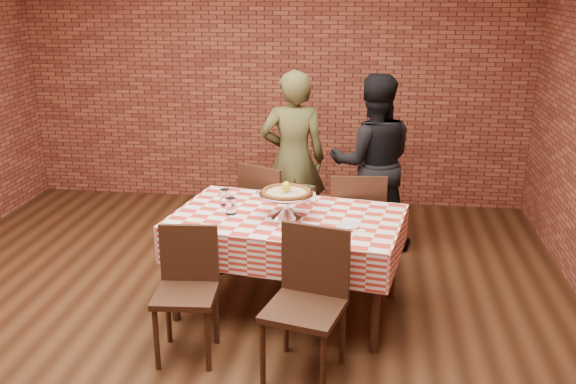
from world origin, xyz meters
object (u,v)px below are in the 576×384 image
Objects in this scene: diner_olive at (293,160)px; water_glass_left at (231,206)px; chair_near_left at (186,297)px; chair_far_right at (355,222)px; chair_near_right at (304,308)px; table at (287,263)px; condiment_caddy at (307,196)px; water_glass_right at (225,197)px; pizza at (286,193)px; chair_far_left at (274,212)px; pizza_stand at (286,205)px; diner_black at (373,163)px.

water_glass_left is at bearing 67.51° from diner_olive.
chair_near_left is 0.94× the size of chair_far_right.
chair_near_left is 0.79m from chair_near_right.
condiment_caddy is (0.12, 0.25, 0.46)m from table.
water_glass_left is 0.13× the size of chair_near_right.
pizza is at bearing -22.21° from water_glass_right.
chair_far_left is 0.56× the size of diner_olive.
pizza_stand reaches higher than table.
water_glass_right is at bearing -148.67° from condiment_caddy.
table is 0.86m from chair_near_right.
water_glass_left reaches higher than chair_near_left.
chair_far_left is at bearing 105.23° from table.
table is 4.54× the size of pizza.
chair_far_left is (-0.24, 0.87, 0.08)m from table.
diner_black is (0.40, 2.14, 0.34)m from chair_near_right.
condiment_caddy is 0.09× the size of diner_olive.
table is 0.57m from pizza.
pizza reaches higher than condiment_caddy.
pizza reaches higher than chair_near_left.
water_glass_right is 0.07× the size of diner_olive.
pizza is 2.42× the size of condiment_caddy.
table is 13.31× the size of water_glass_left.
chair_near_right is (0.21, -0.83, 0.09)m from table.
pizza_stand is (-0.00, -0.04, 0.47)m from table.
chair_far_right is (0.49, 0.72, -0.48)m from pizza.
pizza is at bearing 119.17° from chair_near_right.
table is 0.69m from water_glass_right.
table is 0.47m from pizza_stand.
pizza_stand is 0.31m from condiment_caddy.
pizza reaches higher than water_glass_left.
water_glass_left is at bearing 45.72° from diner_black.
chair_far_right is at bearing 125.36° from diner_olive.
chair_near_left is at bearing -129.20° from pizza.
chair_near_left is 2.10m from diner_olive.
chair_far_left is 1.02m from diner_black.
diner_olive reaches higher than chair_near_left.
chair_near_left is 0.54× the size of diner_black.
pizza_stand is 0.43× the size of chair_near_right.
chair_near_left is 0.53× the size of diner_olive.
diner_black is (0.61, 1.35, -0.13)m from pizza.
chair_near_right is 1.75m from chair_far_left.
chair_far_right is at bearing 71.65° from diner_black.
water_glass_left is (-0.41, -0.03, 0.44)m from table.
chair_far_right is (0.99, 0.52, -0.36)m from water_glass_right.
table is 0.61m from water_glass_left.
water_glass_right is 0.13× the size of chair_far_right.
diner_olive reaches higher than condiment_caddy.
pizza is 0.39× the size of chair_far_left.
diner_black is at bearing -124.58° from chair_far_left.
water_glass_right is at bearing 61.16° from diner_olive.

